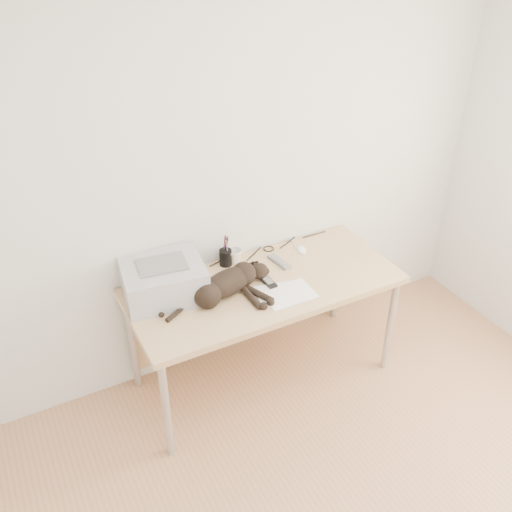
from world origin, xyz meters
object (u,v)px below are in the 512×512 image
mug (235,256)px  mouse (302,248)px  desk (257,294)px  printer (163,280)px  cat (225,286)px  pen_cup (226,257)px

mug → mouse: 0.44m
desk → mouse: size_ratio=15.95×
desk → mouse: bearing=17.2°
desk → printer: printer is taller
mug → mouse: (0.44, -0.08, -0.03)m
cat → pen_cup: size_ratio=3.59×
cat → desk: bearing=5.8°
desk → pen_cup: pen_cup is taller
printer → pen_cup: (0.44, 0.11, -0.05)m
cat → mouse: bearing=4.3°
mouse → mug: bearing=-170.3°
mug → mouse: size_ratio=0.97×
mouse → printer: bearing=-158.2°
printer → mug: (0.50, 0.11, -0.06)m
mug → pen_cup: (-0.06, 0.00, 0.01)m
printer → cat: printer is taller
desk → cat: size_ratio=2.27×
desk → printer: size_ratio=3.26×
mug → pen_cup: size_ratio=0.50×
desk → printer: 0.60m
pen_cup → mug: bearing=-1.5°
cat → pen_cup: 0.32m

